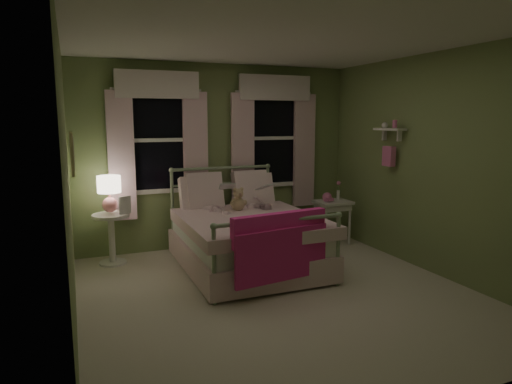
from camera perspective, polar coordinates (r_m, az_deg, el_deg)
name	(u,v)px	position (r m, az deg, el deg)	size (l,w,h in m)	color
room_shell	(280,172)	(4.64, 3.03, 2.51)	(4.20, 4.20, 4.20)	beige
bed	(245,237)	(5.70, -1.32, -5.60)	(1.58, 2.04, 1.18)	white
pink_throw	(281,239)	(4.73, 3.11, -5.89)	(1.10, 0.30, 0.71)	#F73099
child_left	(213,189)	(5.89, -5.35, 0.44)	(0.28, 0.18, 0.76)	#F7D1DD
child_right	(254,190)	(6.08, -0.29, 0.19)	(0.31, 0.24, 0.64)	#F7D1DD
book_left	(219,190)	(5.65, -4.62, 0.23)	(0.20, 0.27, 0.03)	beige
book_right	(261,191)	(5.85, 0.62, 0.14)	(0.20, 0.27, 0.02)	beige
teddy_bear	(238,201)	(5.85, -2.25, -1.13)	(0.23, 0.19, 0.31)	tan
nightstand_left	(111,232)	(6.07, -17.62, -4.78)	(0.46, 0.46, 0.65)	white
table_lamp	(109,190)	(5.97, -17.87, 0.22)	(0.29, 0.29, 0.46)	pink
book_nightstand	(119,214)	(5.95, -16.71, -2.65)	(0.16, 0.22, 0.02)	beige
nightstand_right	(333,207)	(6.77, 9.57, -1.92)	(0.50, 0.40, 0.64)	white
pink_toy	(327,197)	(6.69, 8.90, -0.67)	(0.14, 0.18, 0.14)	pink
bud_vase	(338,190)	(6.83, 10.26, 0.20)	(0.06, 0.06, 0.28)	white
window_left	(159,135)	(6.30, -12.06, 7.01)	(1.34, 0.13, 1.96)	black
window_right	(274,133)	(6.81, 2.28, 7.35)	(1.34, 0.13, 1.96)	black
wall_shelf	(389,143)	(6.22, 16.32, 5.91)	(0.15, 0.50, 0.60)	white
framed_picture	(72,154)	(4.78, -21.99, 4.47)	(0.03, 0.32, 0.42)	beige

